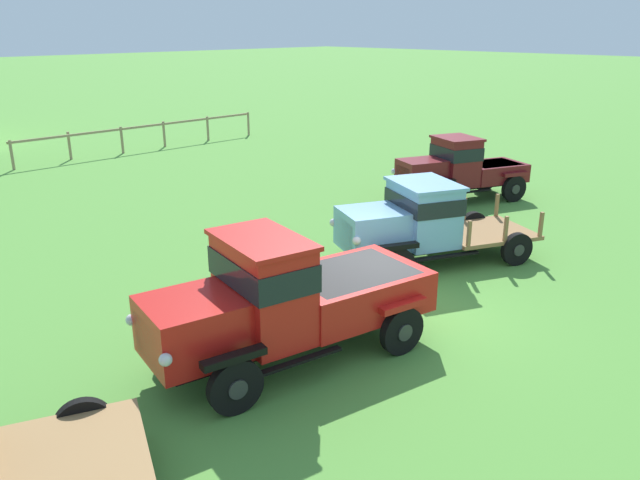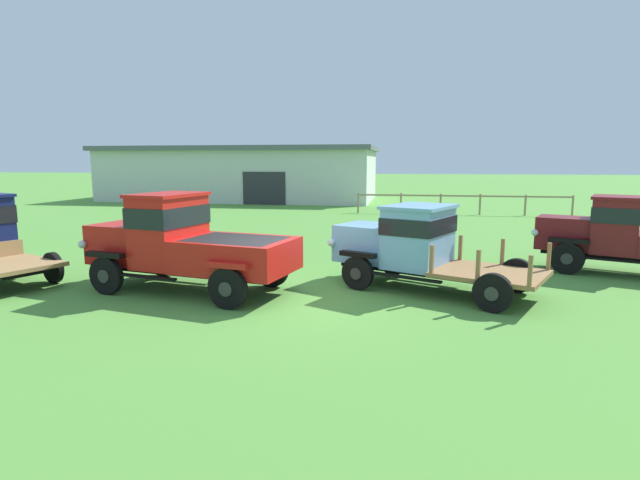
{
  "view_description": "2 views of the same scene",
  "coord_description": "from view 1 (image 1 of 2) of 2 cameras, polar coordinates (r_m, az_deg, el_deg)",
  "views": [
    {
      "loc": [
        -9.4,
        -7.29,
        5.7
      ],
      "look_at": [
        0.18,
        2.33,
        1.0
      ],
      "focal_mm": 35.0,
      "sensor_mm": 36.0,
      "label": 1
    },
    {
      "loc": [
        2.55,
        -11.03,
        3.14
      ],
      "look_at": [
        0.18,
        2.33,
        1.0
      ],
      "focal_mm": 28.0,
      "sensor_mm": 36.0,
      "label": 2
    }
  ],
  "objects": [
    {
      "name": "vintage_truck_midrow_center",
      "position": [
        15.57,
        8.78,
        1.76
      ],
      "size": [
        5.4,
        3.8,
        2.09
      ],
      "color": "black",
      "rests_on": "ground"
    },
    {
      "name": "paddock_fence",
      "position": [
        31.34,
        -15.78,
        9.5
      ],
      "size": [
        12.53,
        0.61,
        1.24
      ],
      "color": "#997F60",
      "rests_on": "ground"
    },
    {
      "name": "vintage_truck_second_in_line",
      "position": [
        10.96,
        -3.19,
        -5.29
      ],
      "size": [
        5.55,
        3.07,
        2.38
      ],
      "color": "black",
      "rests_on": "ground"
    },
    {
      "name": "ground_plane",
      "position": [
        13.19,
        6.64,
        -6.65
      ],
      "size": [
        240.0,
        240.0,
        0.0
      ],
      "primitive_type": "plane",
      "color": "#518E38"
    },
    {
      "name": "vintage_truck_far_side",
      "position": [
        21.6,
        12.61,
        6.37
      ],
      "size": [
        4.83,
        3.17,
        2.19
      ],
      "color": "black",
      "rests_on": "ground"
    }
  ]
}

